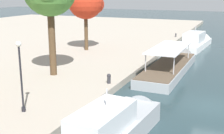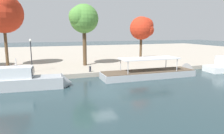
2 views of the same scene
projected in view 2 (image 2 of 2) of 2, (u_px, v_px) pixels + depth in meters
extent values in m
plane|color=#23383D|center=(104.00, 93.00, 20.78)|extent=(220.00, 220.00, 0.00)
cube|color=#A39989|center=(65.00, 54.00, 53.31)|extent=(120.00, 55.00, 0.62)
cube|color=#9EA3A8|center=(20.00, 85.00, 22.14)|extent=(9.36, 3.25, 1.70)
cone|color=#9EA3A8|center=(67.00, 83.00, 23.35)|extent=(1.40, 2.43, 2.34)
cube|color=silver|center=(12.00, 73.00, 21.72)|extent=(4.29, 2.32, 1.23)
cube|color=black|center=(28.00, 71.00, 22.10)|extent=(1.26, 1.93, 0.74)
cylinder|color=silver|center=(16.00, 63.00, 21.64)|extent=(0.08, 0.08, 0.92)
cube|color=#9EA3A8|center=(148.00, 76.00, 27.85)|extent=(13.14, 3.47, 1.38)
cone|color=#9EA3A8|center=(191.00, 73.00, 30.04)|extent=(1.45, 2.96, 2.94)
cube|color=brown|center=(148.00, 71.00, 27.72)|extent=(12.87, 3.30, 0.08)
cylinder|color=#B2B2B7|center=(166.00, 62.00, 29.91)|extent=(0.10, 0.10, 1.63)
cylinder|color=#B2B2B7|center=(177.00, 65.00, 27.47)|extent=(0.10, 0.10, 1.63)
cylinder|color=#B2B2B7|center=(121.00, 65.00, 27.68)|extent=(0.10, 0.10, 1.63)
cylinder|color=#B2B2B7|center=(128.00, 68.00, 25.24)|extent=(0.10, 0.10, 1.63)
cube|color=silver|center=(149.00, 58.00, 27.43)|extent=(8.16, 3.13, 0.12)
cylinder|color=#2D2D33|center=(90.00, 70.00, 28.45)|extent=(0.30, 0.30, 0.60)
sphere|color=#2D2D33|center=(90.00, 67.00, 28.39)|extent=(0.33, 0.33, 0.33)
cylinder|color=black|center=(31.00, 57.00, 28.08)|extent=(0.12, 0.12, 4.24)
sphere|color=white|center=(30.00, 40.00, 27.69)|extent=(0.35, 0.35, 0.35)
cylinder|color=black|center=(32.00, 71.00, 28.42)|extent=(0.26, 0.26, 0.30)
cylinder|color=#4C3823|center=(141.00, 48.00, 40.14)|extent=(0.48, 0.48, 4.56)
sphere|color=#B22D19|center=(141.00, 28.00, 39.46)|extent=(4.49, 4.49, 4.49)
sphere|color=#B22D19|center=(146.00, 26.00, 39.51)|extent=(3.04, 3.04, 3.04)
sphere|color=#B22D19|center=(148.00, 30.00, 39.03)|extent=(2.39, 2.39, 2.39)
cylinder|color=#4C3823|center=(6.00, 48.00, 32.51)|extent=(0.47, 0.47, 6.08)
sphere|color=#B22D19|center=(3.00, 14.00, 31.59)|extent=(6.09, 6.09, 6.09)
sphere|color=#B22D19|center=(5.00, 5.00, 30.37)|extent=(3.29, 3.29, 3.29)
sphere|color=#B22D19|center=(6.00, 10.00, 32.48)|extent=(2.75, 2.75, 2.75)
cylinder|color=#4C3823|center=(85.00, 48.00, 33.55)|extent=(0.62, 0.62, 5.90)
sphere|color=#4C8438|center=(84.00, 19.00, 32.74)|extent=(4.68, 4.68, 4.68)
sphere|color=#4C8438|center=(79.00, 17.00, 31.87)|extent=(3.16, 3.16, 3.16)
sphere|color=#4C8438|center=(87.00, 21.00, 33.82)|extent=(2.47, 2.47, 2.47)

